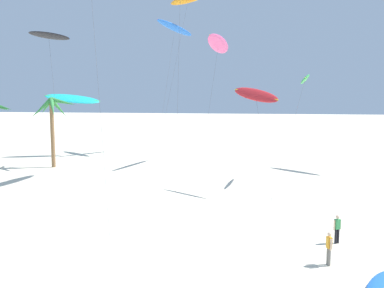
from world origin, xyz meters
The scene contains 9 objects.
palm_tree_3 centered at (-20.11, 42.29, 5.96)m, with size 4.86×4.29×7.69m.
flying_kite_1 centered at (1.55, 33.33, 8.08)m, with size 4.11×10.23×9.02m.
flying_kite_2 centered at (-21.21, 50.77, 7.30)m, with size 6.88×7.62×8.29m.
flying_kite_5 centered at (6.05, 37.90, 9.43)m, with size 4.09×11.12×9.99m.
flying_kite_7 centered at (-8.78, 55.58, 16.55)m, with size 4.63×12.23×17.71m.
flying_kite_8 centered at (-2.43, 47.15, 13.56)m, with size 3.15×7.46×14.83m.
flying_kite_10 centered at (-18.43, 38.40, 13.71)m, with size 5.26×4.19×14.49m.
person_foreground_walker centered at (5.95, 21.04, 0.89)m, with size 0.45×0.32×1.63m.
person_near_right centered at (4.94, 17.78, 0.92)m, with size 0.27×0.50×1.67m.
Camera 1 is at (0.88, -3.72, 8.59)m, focal length 41.58 mm.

